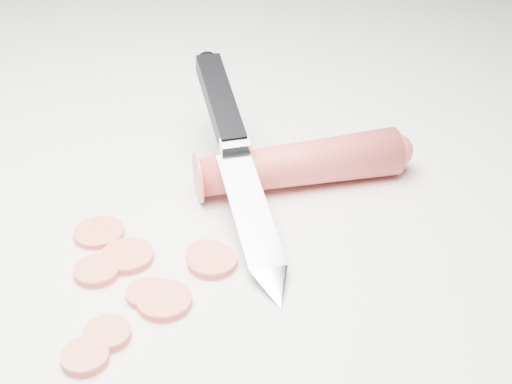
% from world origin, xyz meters
% --- Properties ---
extents(ground, '(2.40, 2.40, 0.00)m').
position_xyz_m(ground, '(0.00, 0.00, 0.00)').
color(ground, white).
rests_on(ground, ground).
extents(carrot, '(0.17, 0.14, 0.04)m').
position_xyz_m(carrot, '(0.06, 0.11, 0.02)').
color(carrot, red).
rests_on(carrot, ground).
extents(carrot_slice_0, '(0.03, 0.03, 0.01)m').
position_xyz_m(carrot_slice_0, '(-0.04, -0.06, 0.00)').
color(carrot_slice_0, '#F46D4B').
rests_on(carrot_slice_0, ground).
extents(carrot_slice_1, '(0.03, 0.03, 0.01)m').
position_xyz_m(carrot_slice_1, '(0.00, -0.11, 0.00)').
color(carrot_slice_1, '#F46D4B').
rests_on(carrot_slice_1, ground).
extents(carrot_slice_2, '(0.04, 0.04, 0.01)m').
position_xyz_m(carrot_slice_2, '(-0.03, -0.03, 0.00)').
color(carrot_slice_2, '#F46D4B').
rests_on(carrot_slice_2, ground).
extents(carrot_slice_3, '(0.03, 0.03, 0.01)m').
position_xyz_m(carrot_slice_3, '(0.01, -0.06, 0.00)').
color(carrot_slice_3, '#F46D4B').
rests_on(carrot_slice_3, ground).
extents(carrot_slice_4, '(0.03, 0.03, 0.01)m').
position_xyz_m(carrot_slice_4, '(0.03, -0.01, 0.00)').
color(carrot_slice_4, '#F46D4B').
rests_on(carrot_slice_4, ground).
extents(carrot_slice_5, '(0.04, 0.04, 0.01)m').
position_xyz_m(carrot_slice_5, '(-0.06, -0.02, 0.00)').
color(carrot_slice_5, '#F46D4B').
rests_on(carrot_slice_5, ground).
extents(carrot_slice_6, '(0.03, 0.03, 0.01)m').
position_xyz_m(carrot_slice_6, '(0.00, -0.13, 0.00)').
color(carrot_slice_6, '#F46D4B').
rests_on(carrot_slice_6, ground).
extents(carrot_slice_7, '(0.04, 0.04, 0.01)m').
position_xyz_m(carrot_slice_7, '(0.04, -0.01, 0.00)').
color(carrot_slice_7, '#F46D4B').
rests_on(carrot_slice_7, ground).
extents(carrot_slice_8, '(0.04, 0.04, 0.01)m').
position_xyz_m(carrot_slice_8, '(0.02, -0.07, 0.00)').
color(carrot_slice_8, '#F46D4B').
rests_on(carrot_slice_8, ground).
extents(kitchen_knife, '(0.19, 0.24, 0.09)m').
position_xyz_m(kitchen_knife, '(0.02, 0.07, 0.04)').
color(kitchen_knife, silver).
rests_on(kitchen_knife, ground).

